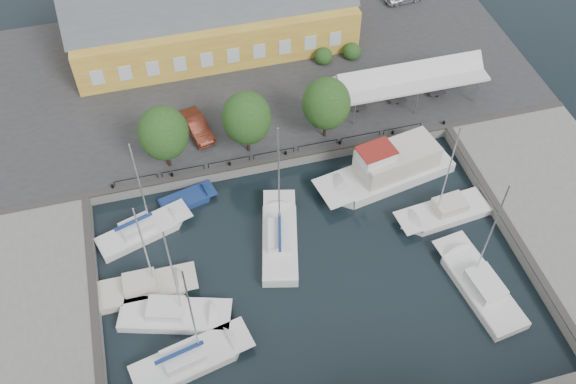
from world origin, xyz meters
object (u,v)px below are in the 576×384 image
object	(u,v)px
car_red	(197,126)
east_boat_b	(444,213)
west_boat_d	(189,361)
launch_nw	(187,200)
tent_canopy	(411,79)
trawler	(389,170)
west_boat_a	(142,232)
west_boat_b	(146,289)
warehouse	(206,14)
center_sailboat	(280,240)
east_boat_c	(480,287)
west_boat_c	(172,316)

from	to	relation	value
car_red	east_boat_b	distance (m)	22.95
east_boat_b	west_boat_d	bearing A→B (deg)	-161.45
launch_nw	east_boat_b	bearing A→B (deg)	-19.01
car_red	tent_canopy	bearing A→B (deg)	-16.27
trawler	west_boat_a	world-z (taller)	west_boat_a
west_boat_a	west_boat_b	bearing A→B (deg)	-93.82
warehouse	trawler	bearing A→B (deg)	-61.52
center_sailboat	trawler	bearing A→B (deg)	21.76
trawler	launch_nw	xyz separation A→B (m)	(-17.39, 1.87, -0.93)
launch_nw	east_boat_c	bearing A→B (deg)	-35.50
car_red	west_boat_a	bearing A→B (deg)	-137.08
car_red	west_boat_d	world-z (taller)	west_boat_d
west_boat_b	east_boat_b	bearing A→B (deg)	2.18
west_boat_b	west_boat_c	distance (m)	3.22
center_sailboat	trawler	xyz separation A→B (m)	(10.89, 4.35, 0.65)
west_boat_c	west_boat_d	xyz separation A→B (m)	(0.63, -3.82, 0.01)
trawler	west_boat_d	bearing A→B (deg)	-146.98
tent_canopy	west_boat_c	world-z (taller)	west_boat_c
east_boat_c	west_boat_c	xyz separation A→B (m)	(-22.82, 3.54, 0.00)
trawler	west_boat_d	world-z (taller)	west_boat_d
west_boat_c	west_boat_d	bearing A→B (deg)	-80.59
west_boat_a	warehouse	bearing A→B (deg)	66.82
warehouse	east_boat_b	distance (m)	30.98
trawler	east_boat_b	size ratio (longest dim) A/B	1.17
warehouse	west_boat_b	size ratio (longest dim) A/B	2.79
tent_canopy	east_boat_c	xyz separation A→B (m)	(-2.15, -20.33, -3.43)
tent_canopy	east_boat_c	distance (m)	20.73
west_boat_b	west_boat_c	bearing A→B (deg)	-60.19
warehouse	launch_nw	size ratio (longest dim) A/B	5.67
warehouse	west_boat_c	xyz separation A→B (m)	(-8.36, -30.65, -4.17)
car_red	east_boat_b	xyz separation A→B (m)	(18.17, -13.93, -1.52)
warehouse	west_boat_a	bearing A→B (deg)	-113.18
east_boat_b	west_boat_a	world-z (taller)	east_boat_b
west_boat_c	trawler	bearing A→B (deg)	23.77
east_boat_c	center_sailboat	bearing A→B (deg)	149.19
east_boat_b	warehouse	bearing A→B (deg)	118.78
tent_canopy	trawler	size ratio (longest dim) A/B	1.09
car_red	east_boat_b	world-z (taller)	east_boat_b
trawler	west_boat_c	distance (m)	22.05
car_red	west_boat_c	distance (m)	18.42
east_boat_b	west_boat_b	bearing A→B (deg)	-177.82
warehouse	west_boat_d	distance (m)	35.57
warehouse	center_sailboat	xyz separation A→B (m)	(0.92, -26.11, -4.06)
west_boat_a	trawler	bearing A→B (deg)	1.77
west_boat_c	launch_nw	world-z (taller)	west_boat_c
car_red	center_sailboat	xyz separation A→B (m)	(4.31, -13.14, -1.42)
east_boat_c	west_boat_b	world-z (taller)	east_boat_c
east_boat_c	west_boat_a	bearing A→B (deg)	153.95
east_boat_b	trawler	bearing A→B (deg)	120.03
east_boat_c	west_boat_d	bearing A→B (deg)	-179.28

